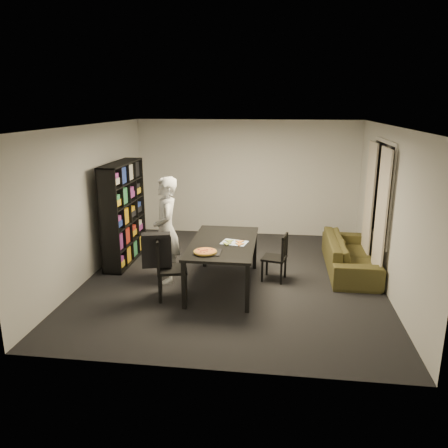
# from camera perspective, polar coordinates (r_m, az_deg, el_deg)

# --- Properties ---
(room) EXTENTS (5.01, 5.51, 2.61)m
(room) POSITION_cam_1_polar(r_m,az_deg,el_deg) (7.28, 1.30, 2.45)
(room) COLOR black
(room) RESTS_ON ground
(window_pane) EXTENTS (0.02, 1.40, 1.60)m
(window_pane) POSITION_cam_1_polar(r_m,az_deg,el_deg) (7.98, 19.87, 4.15)
(window_pane) COLOR black
(window_pane) RESTS_ON room
(window_frame) EXTENTS (0.03, 1.52, 1.72)m
(window_frame) POSITION_cam_1_polar(r_m,az_deg,el_deg) (7.98, 19.84, 4.16)
(window_frame) COLOR white
(window_frame) RESTS_ON room
(curtain_left) EXTENTS (0.03, 0.70, 2.25)m
(curtain_left) POSITION_cam_1_polar(r_m,az_deg,el_deg) (7.54, 19.81, 0.80)
(curtain_left) COLOR beige
(curtain_left) RESTS_ON room
(curtain_right) EXTENTS (0.03, 0.70, 2.25)m
(curtain_right) POSITION_cam_1_polar(r_m,az_deg,el_deg) (8.53, 18.39, 2.57)
(curtain_right) COLOR beige
(curtain_right) RESTS_ON room
(bookshelf) EXTENTS (0.35, 1.50, 1.90)m
(bookshelf) POSITION_cam_1_polar(r_m,az_deg,el_deg) (8.43, -13.00, 1.41)
(bookshelf) COLOR black
(bookshelf) RESTS_ON room
(dining_table) EXTENTS (1.04, 1.87, 0.78)m
(dining_table) POSITION_cam_1_polar(r_m,az_deg,el_deg) (7.09, -0.10, -2.87)
(dining_table) COLOR black
(dining_table) RESTS_ON room
(chair_left) EXTENTS (0.55, 0.55, 0.98)m
(chair_left) POSITION_cam_1_polar(r_m,az_deg,el_deg) (6.80, -7.60, -5.20)
(chair_left) COLOR black
(chair_left) RESTS_ON room
(chair_right) EXTENTS (0.46, 0.46, 0.83)m
(chair_right) POSITION_cam_1_polar(r_m,az_deg,el_deg) (7.48, 7.18, -3.95)
(chair_right) COLOR black
(chair_right) RESTS_ON room
(draped_jacket) EXTENTS (0.46, 0.29, 0.54)m
(draped_jacket) POSITION_cam_1_polar(r_m,az_deg,el_deg) (6.72, -8.81, -3.25)
(draped_jacket) COLOR black
(draped_jacket) RESTS_ON chair_left
(person) EXTENTS (0.61, 0.75, 1.79)m
(person) POSITION_cam_1_polar(r_m,az_deg,el_deg) (7.36, -7.55, -0.79)
(person) COLOR silver
(person) RESTS_ON room
(baking_tray) EXTENTS (0.40, 0.32, 0.01)m
(baking_tray) POSITION_cam_1_polar(r_m,az_deg,el_deg) (6.58, -2.14, -3.67)
(baking_tray) COLOR black
(baking_tray) RESTS_ON dining_table
(pepperoni_pizza) EXTENTS (0.35, 0.35, 0.03)m
(pepperoni_pizza) POSITION_cam_1_polar(r_m,az_deg,el_deg) (6.54, -2.47, -3.63)
(pepperoni_pizza) COLOR olive
(pepperoni_pizza) RESTS_ON dining_table
(kitchen_towel) EXTENTS (0.46, 0.38, 0.01)m
(kitchen_towel) POSITION_cam_1_polar(r_m,az_deg,el_deg) (7.02, 1.37, -2.45)
(kitchen_towel) COLOR silver
(kitchen_towel) RESTS_ON dining_table
(pizza_slices) EXTENTS (0.39, 0.33, 0.01)m
(pizza_slices) POSITION_cam_1_polar(r_m,az_deg,el_deg) (6.99, 1.27, -2.44)
(pizza_slices) COLOR gold
(pizza_slices) RESTS_ON dining_table
(sofa) EXTENTS (0.81, 2.07, 0.60)m
(sofa) POSITION_cam_1_polar(r_m,az_deg,el_deg) (8.24, 16.13, -3.84)
(sofa) COLOR #383716
(sofa) RESTS_ON room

